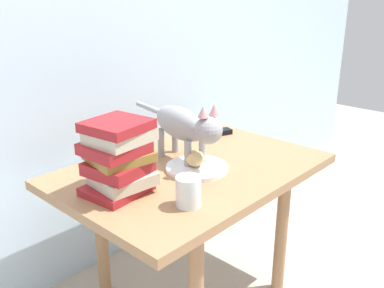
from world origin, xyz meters
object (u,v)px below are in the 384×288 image
Objects in this scene: side_table at (192,183)px; book_stack at (118,158)px; cat at (185,125)px; candle_jar at (188,193)px; bread_roll at (195,158)px; plate at (197,168)px; tv_remote at (214,133)px.

side_table is 4.01× the size of book_stack.
cat is 0.33m from candle_jar.
candle_jar is (-0.21, -0.18, 0.10)m from side_table.
bread_roll reaches higher than side_table.
side_table is 1.84× the size of cat.
bread_roll is at bearing -109.05° from cat.
plate is 0.25m from candle_jar.
plate is at bearing -11.20° from book_stack.
book_stack is at bearing 168.80° from plate.
book_stack is (-0.27, 0.05, 0.10)m from plate.
book_stack is at bearing -176.31° from cat.
tv_remote reaches higher than plate.
side_table is 0.29m from candle_jar.
book_stack is at bearing 175.47° from side_table.
book_stack is 0.60m from tv_remote.
book_stack reaches higher than side_table.
side_table is at bearing -132.70° from tv_remote.
side_table is 0.10m from bread_roll.
candle_jar is 0.57× the size of tv_remote.
plate is 0.03m from bread_roll.
book_stack is at bearing 170.32° from bread_roll.
book_stack is at bearing -147.32° from tv_remote.
bread_roll is 0.17× the size of cat.
bread_roll is at bearing 38.31° from candle_jar.
side_table is 0.20m from cat.
cat is (0.02, 0.07, 0.09)m from bread_roll.
cat is 0.30m from book_stack.
candle_jar is at bearing -134.83° from cat.
side_table is at bearing 65.56° from bread_roll.
bread_roll is at bearing -114.44° from side_table.
tv_remote reaches higher than side_table.
candle_jar is at bearing -139.18° from side_table.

